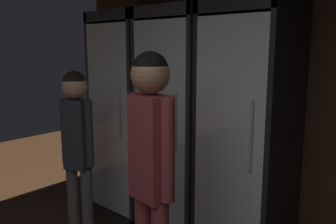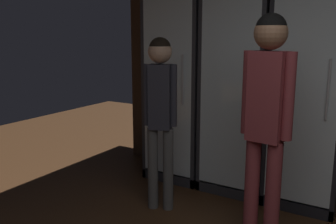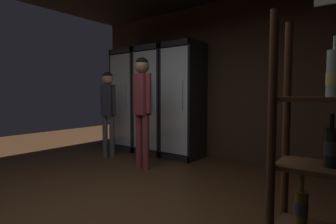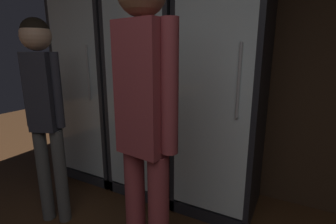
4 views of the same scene
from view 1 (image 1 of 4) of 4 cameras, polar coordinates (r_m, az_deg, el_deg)
The scene contains 5 objects.
cooler_far_left at distance 3.73m, azimuth -5.50°, elevation -0.93°, with size 0.65×0.63×2.09m.
cooler_left at distance 3.28m, azimuth 2.63°, elevation -2.39°, with size 0.65×0.63×2.09m.
cooler_center at distance 2.92m, azimuth 13.06°, elevation -4.51°, with size 0.65×0.63×2.09m.
shopper_near at distance 3.00m, azimuth -14.36°, elevation -4.54°, with size 0.29×0.21×1.57m.
shopper_far at distance 2.15m, azimuth -2.75°, elevation -7.65°, with size 0.38×0.23×1.73m.
Camera 1 is at (0.59, 0.22, 1.75)m, focal length 38.00 mm.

